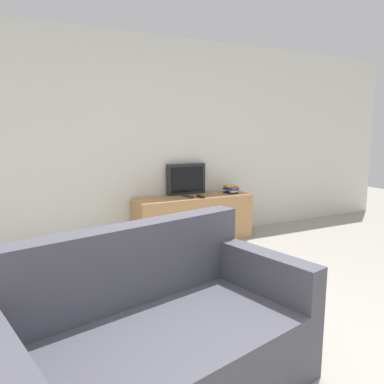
{
  "coord_description": "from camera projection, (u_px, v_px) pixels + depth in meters",
  "views": [
    {
      "loc": [
        -1.31,
        -1.48,
        1.46
      ],
      "look_at": [
        0.61,
        2.31,
        0.74
      ],
      "focal_mm": 35.0,
      "sensor_mm": 36.0,
      "label": 1
    }
  ],
  "objects": [
    {
      "name": "wall_back",
      "position": [
        121.0,
        142.0,
        4.57
      ],
      "size": [
        9.0,
        0.06,
        2.6
      ],
      "color": "silver",
      "rests_on": "ground_plane"
    },
    {
      "name": "book_stack",
      "position": [
        231.0,
        189.0,
        5.06
      ],
      "size": [
        0.17,
        0.21,
        0.11
      ],
      "color": "black",
      "rests_on": "tv_stand"
    },
    {
      "name": "couch",
      "position": [
        155.0,
        346.0,
        2.02
      ],
      "size": [
        1.84,
        1.23,
        0.9
      ],
      "rotation": [
        0.0,
        0.0,
        0.22
      ],
      "color": "#474751",
      "rests_on": "ground_plane"
    },
    {
      "name": "television",
      "position": [
        186.0,
        179.0,
        4.95
      ],
      "size": [
        0.54,
        0.09,
        0.41
      ],
      "color": "black",
      "rests_on": "tv_stand"
    },
    {
      "name": "remote_secondary",
      "position": [
        201.0,
        197.0,
        4.74
      ],
      "size": [
        0.05,
        0.15,
        0.02
      ],
      "rotation": [
        0.0,
        0.0,
        0.05
      ],
      "color": "black",
      "rests_on": "tv_stand"
    },
    {
      "name": "tv_stand",
      "position": [
        194.0,
        219.0,
        4.89
      ],
      "size": [
        1.55,
        0.44,
        0.6
      ],
      "color": "tan",
      "rests_on": "ground_plane"
    },
    {
      "name": "remote_on_stand",
      "position": [
        188.0,
        196.0,
        4.75
      ],
      "size": [
        0.08,
        0.2,
        0.02
      ],
      "rotation": [
        0.0,
        0.0,
        0.24
      ],
      "color": "#2D2D2D",
      "rests_on": "tv_stand"
    }
  ]
}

